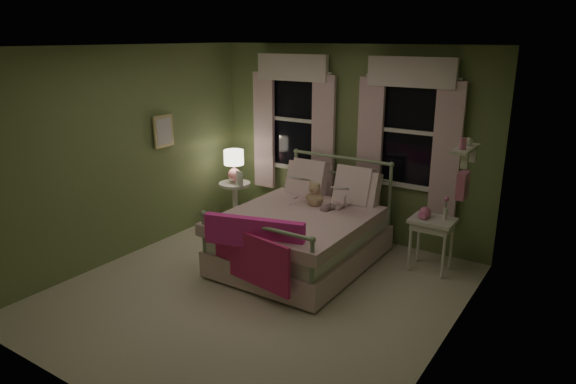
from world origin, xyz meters
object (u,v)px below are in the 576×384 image
Objects in this scene: teddy_bear at (315,196)px; table_lamp at (234,162)px; child_right at (341,188)px; bed at (304,233)px; nightstand_left at (235,198)px; nightstand_right at (432,227)px; child_left at (303,181)px.

table_lamp is at bearing 168.78° from teddy_bear.
child_right is 0.34m from teddy_bear.
bed is 3.11× the size of child_right.
teddy_bear is at bearing -11.22° from nightstand_left.
child_right is 1.02× the size of nightstand_right.
bed is 3.18× the size of nightstand_right.
nightstand_right is at bearing 24.87° from bed.
child_right is 1.88m from nightstand_left.
child_left reaches higher than teddy_bear.
child_left is at bearing -6.62° from nightstand_left.
bed is at bearing -90.00° from teddy_bear.
teddy_bear is 1.60m from nightstand_left.
bed is 0.49m from teddy_bear.
teddy_bear is 0.71× the size of table_lamp.
bed is 0.72m from child_right.
child_left is 1.04× the size of nightstand_right.
child_left reaches higher than bed.
teddy_bear is (-0.00, 0.26, 0.41)m from bed.
child_right is (0.56, 0.00, -0.01)m from child_left.
bed is 0.72m from child_left.
teddy_bear is 1.57m from table_lamp.
nightstand_left is at bearing -178.57° from nightstand_right.
bed reaches higher than table_lamp.
child_left reaches higher than table_lamp.
teddy_bear is 0.50× the size of nightstand_left.
nightstand_right is at bearing -174.06° from child_left.
child_right is 1.17m from nightstand_right.
table_lamp is at bearing -178.57° from nightstand_right.
nightstand_left is at bearing 159.68° from bed.
bed is 1.73m from table_lamp.
child_right is at bearing -168.80° from nightstand_right.
child_left is 2.05× the size of teddy_bear.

